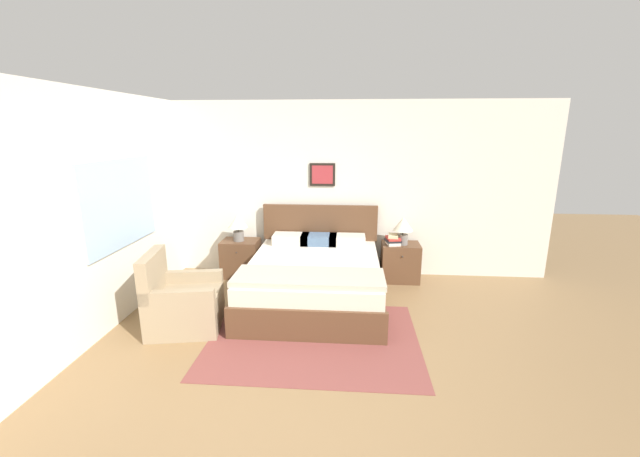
{
  "coord_description": "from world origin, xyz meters",
  "views": [
    {
      "loc": [
        0.44,
        -2.69,
        2.19
      ],
      "look_at": [
        0.1,
        1.73,
        1.06
      ],
      "focal_mm": 22.0,
      "sensor_mm": 36.0,
      "label": 1
    }
  ],
  "objects_px": {
    "bed": "(314,278)",
    "nightstand_near_window": "(241,258)",
    "table_lamp_by_door": "(403,227)",
    "table_lamp_near_window": "(238,224)",
    "armchair": "(181,303)",
    "nightstand_by_door": "(400,262)"
  },
  "relations": [
    {
      "from": "table_lamp_near_window",
      "to": "table_lamp_by_door",
      "type": "height_order",
      "value": "same"
    },
    {
      "from": "nightstand_by_door",
      "to": "table_lamp_near_window",
      "type": "distance_m",
      "value": 2.47
    },
    {
      "from": "bed",
      "to": "nightstand_by_door",
      "type": "xyz_separation_m",
      "value": [
        1.2,
        0.81,
        -0.02
      ]
    },
    {
      "from": "nightstand_by_door",
      "to": "table_lamp_near_window",
      "type": "height_order",
      "value": "table_lamp_near_window"
    },
    {
      "from": "armchair",
      "to": "nightstand_near_window",
      "type": "distance_m",
      "value": 1.67
    },
    {
      "from": "bed",
      "to": "table_lamp_by_door",
      "type": "bearing_deg",
      "value": 32.99
    },
    {
      "from": "table_lamp_by_door",
      "to": "bed",
      "type": "bearing_deg",
      "value": -147.01
    },
    {
      "from": "armchair",
      "to": "nightstand_by_door",
      "type": "xyz_separation_m",
      "value": [
        2.62,
        1.65,
        -0.02
      ]
    },
    {
      "from": "nightstand_near_window",
      "to": "table_lamp_by_door",
      "type": "height_order",
      "value": "table_lamp_by_door"
    },
    {
      "from": "bed",
      "to": "nightstand_near_window",
      "type": "relative_size",
      "value": 3.7
    },
    {
      "from": "table_lamp_near_window",
      "to": "table_lamp_by_door",
      "type": "bearing_deg",
      "value": 0.0
    },
    {
      "from": "bed",
      "to": "nightstand_by_door",
      "type": "height_order",
      "value": "bed"
    },
    {
      "from": "table_lamp_near_window",
      "to": "table_lamp_by_door",
      "type": "xyz_separation_m",
      "value": [
        2.43,
        0.0,
        0.0
      ]
    },
    {
      "from": "bed",
      "to": "nightstand_near_window",
      "type": "bearing_deg",
      "value": 146.0
    },
    {
      "from": "bed",
      "to": "table_lamp_by_door",
      "type": "xyz_separation_m",
      "value": [
        1.21,
        0.79,
        0.52
      ]
    },
    {
      "from": "nightstand_near_window",
      "to": "table_lamp_near_window",
      "type": "bearing_deg",
      "value": -116.66
    },
    {
      "from": "armchair",
      "to": "nightstand_by_door",
      "type": "bearing_deg",
      "value": 112.26
    },
    {
      "from": "table_lamp_by_door",
      "to": "nightstand_near_window",
      "type": "bearing_deg",
      "value": 179.47
    },
    {
      "from": "nightstand_near_window",
      "to": "table_lamp_near_window",
      "type": "relative_size",
      "value": 1.4
    },
    {
      "from": "armchair",
      "to": "table_lamp_by_door",
      "type": "bearing_deg",
      "value": 111.79
    },
    {
      "from": "bed",
      "to": "table_lamp_near_window",
      "type": "relative_size",
      "value": 5.17
    },
    {
      "from": "nightstand_by_door",
      "to": "nightstand_near_window",
      "type": "bearing_deg",
      "value": 180.0
    }
  ]
}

